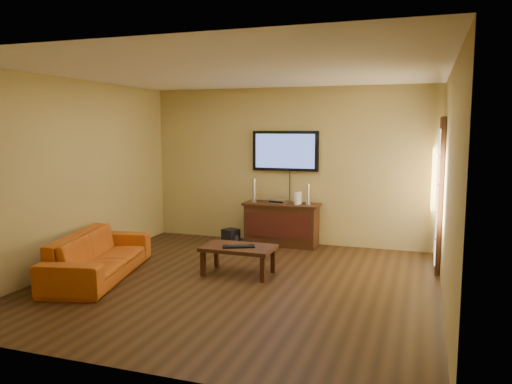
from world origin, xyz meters
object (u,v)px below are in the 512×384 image
at_px(speaker_left, 254,191).
at_px(game_console, 298,198).
at_px(television, 285,151).
at_px(coffee_table, 238,250).
at_px(media_console, 281,224).
at_px(speaker_right, 308,195).
at_px(av_receiver, 279,201).
at_px(subwoofer, 231,236).
at_px(bottle, 237,241).
at_px(sofa, 99,248).
at_px(keyboard, 239,246).

relative_size(speaker_left, game_console, 1.84).
bearing_deg(television, game_console, -39.08).
bearing_deg(speaker_left, coffee_table, -77.32).
xyz_separation_m(media_console, game_console, (0.30, -0.03, 0.47)).
xyz_separation_m(speaker_right, av_receiver, (-0.50, -0.04, -0.12)).
relative_size(television, av_receiver, 3.69).
bearing_deg(television, media_console, -90.00).
distance_m(subwoofer, bottle, 0.24).
bearing_deg(game_console, speaker_right, 38.12).
xyz_separation_m(speaker_right, subwoofer, (-1.34, -0.15, -0.77)).
height_order(speaker_right, av_receiver, speaker_right).
xyz_separation_m(speaker_left, subwoofer, (-0.39, -0.13, -0.79)).
bearing_deg(coffee_table, sofa, -157.99).
height_order(sofa, bottle, sofa).
relative_size(sofa, speaker_left, 5.07).
distance_m(speaker_left, bottle, 0.90).
relative_size(av_receiver, game_console, 1.45).
distance_m(speaker_right, game_console, 0.17).
relative_size(media_console, sofa, 0.63).
bearing_deg(av_receiver, speaker_left, -170.28).
height_order(speaker_left, game_console, speaker_left).
xyz_separation_m(speaker_right, keyboard, (-0.51, -1.95, -0.48)).
height_order(av_receiver, subwoofer, av_receiver).
relative_size(sofa, subwoofer, 8.43).
relative_size(coffee_table, keyboard, 2.11).
bearing_deg(bottle, game_console, 14.40).
height_order(coffee_table, av_receiver, av_receiver).
bearing_deg(av_receiver, keyboard, -79.16).
bearing_deg(game_console, television, 158.88).
height_order(sofa, speaker_right, speaker_right).
xyz_separation_m(media_console, keyboard, (-0.06, -1.93, 0.04)).
relative_size(media_console, av_receiver, 4.09).
relative_size(speaker_left, bottle, 2.25).
height_order(media_console, av_receiver, av_receiver).
height_order(av_receiver, keyboard, av_receiver).
height_order(television, bottle, television).
relative_size(media_console, subwoofer, 5.35).
distance_m(media_console, keyboard, 1.93).
relative_size(media_console, keyboard, 2.79).
relative_size(coffee_table, av_receiver, 3.10).
bearing_deg(bottle, av_receiver, 22.58).
bearing_deg(keyboard, speaker_right, 75.33).
bearing_deg(keyboard, television, 88.41).
relative_size(sofa, speaker_right, 5.92).
bearing_deg(keyboard, bottle, 111.82).
bearing_deg(television, bottle, -144.93).
distance_m(media_console, subwoofer, 0.93).
bearing_deg(television, coffee_table, -92.23).
xyz_separation_m(sofa, game_console, (2.13, 2.55, 0.44)).
bearing_deg(speaker_right, game_console, -159.84).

